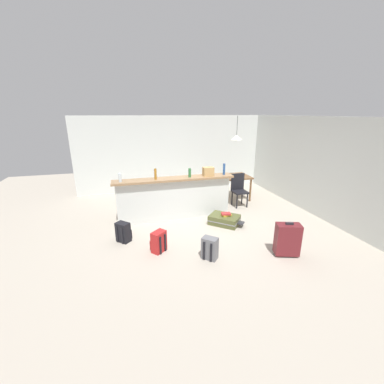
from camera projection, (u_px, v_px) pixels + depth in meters
name	position (u px, v px, depth m)	size (l,w,h in m)	color
ground_plane	(202.00, 224.00, 6.07)	(13.00, 13.00, 0.05)	#ADA393
wall_back	(176.00, 153.00, 8.49)	(6.60, 0.10, 2.50)	silver
wall_right	(307.00, 164.00, 6.73)	(0.10, 6.00, 2.50)	silver
partition_half_wall	(175.00, 200.00, 6.18)	(2.80, 0.20, 1.02)	silver
bar_countertop	(174.00, 179.00, 6.02)	(2.96, 0.40, 0.05)	#93704C
bottle_clear	(120.00, 178.00, 5.62)	(0.07, 0.07, 0.20)	silver
bottle_amber	(155.00, 174.00, 5.83)	(0.06, 0.06, 0.26)	#9E661E
bottle_green	(190.00, 173.00, 6.04)	(0.07, 0.07, 0.22)	#2D6B38
bottle_blue	(224.00, 169.00, 6.27)	(0.06, 0.06, 0.29)	#284C89
grocery_bag	(208.00, 172.00, 6.16)	(0.26, 0.18, 0.22)	tan
dining_table	(231.00, 179.00, 7.57)	(1.10, 0.80, 0.74)	brown
dining_chair_near_partition	(239.00, 188.00, 7.09)	(0.41, 0.41, 0.93)	black
pendant_lamp	(237.00, 137.00, 7.19)	(0.34, 0.34, 0.72)	black
suitcase_flat_olive	(224.00, 220.00, 5.99)	(0.84, 0.83, 0.22)	#51562D
backpack_black	(123.00, 232.00, 5.16)	(0.34, 0.34, 0.42)	black
suitcase_upright_maroon	(287.00, 239.00, 4.62)	(0.49, 0.36, 0.67)	maroon
backpack_grey	(210.00, 248.00, 4.55)	(0.34, 0.34, 0.42)	slate
backpack_red	(159.00, 242.00, 4.78)	(0.34, 0.34, 0.42)	red
book_stack	(226.00, 214.00, 5.94)	(0.26, 0.21, 0.07)	gold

